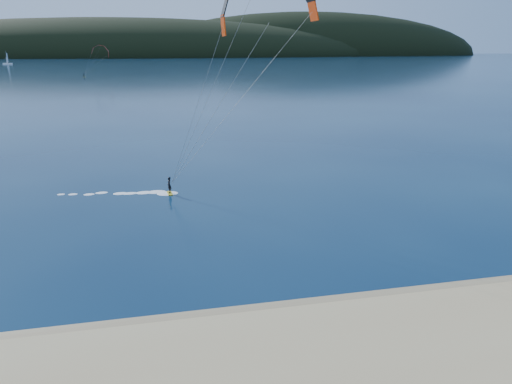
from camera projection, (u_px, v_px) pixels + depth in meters
wet_sand at (192, 326)px, 22.31m from camera, size 220.00×2.50×0.10m
headland at (160, 56)px, 713.03m from camera, size 1200.00×310.00×140.00m
kitesurfer_near at (263, 30)px, 34.89m from camera, size 22.93×8.25×17.89m
kitesurfer_far at (100, 54)px, 204.23m from camera, size 13.35×4.88×13.62m
sailboat at (8, 63)px, 364.07m from camera, size 7.06×4.61×10.18m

